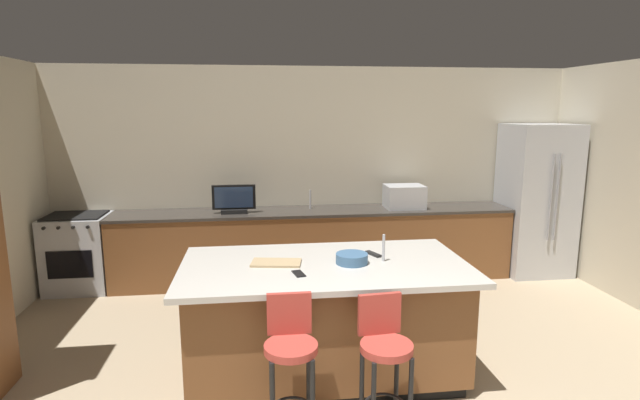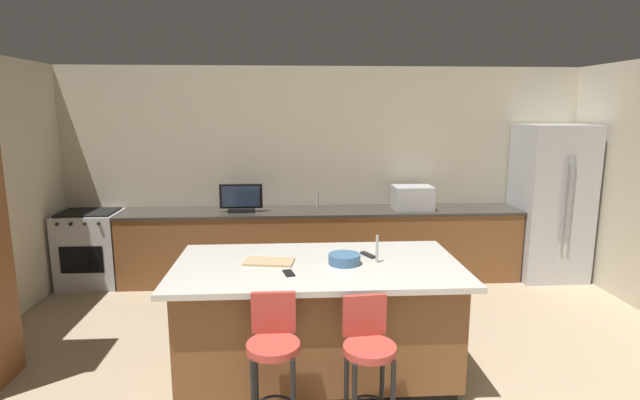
{
  "view_description": "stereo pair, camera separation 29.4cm",
  "coord_description": "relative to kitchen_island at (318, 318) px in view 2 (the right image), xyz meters",
  "views": [
    {
      "loc": [
        -0.74,
        -1.64,
        2.14
      ],
      "look_at": [
        -0.16,
        2.95,
        1.27
      ],
      "focal_mm": 27.6,
      "sensor_mm": 36.0,
      "label": 1
    },
    {
      "loc": [
        -0.45,
        -1.67,
        2.14
      ],
      "look_at": [
        -0.16,
        2.95,
        1.27
      ],
      "focal_mm": 27.6,
      "sensor_mm": 36.0,
      "label": 2
    }
  ],
  "objects": [
    {
      "name": "fruit_bowl",
      "position": [
        0.21,
        -0.02,
        0.5
      ],
      "size": [
        0.25,
        0.25,
        0.08
      ],
      "primitive_type": "cylinder",
      "color": "#3F668C",
      "rests_on": "kitchen_island"
    },
    {
      "name": "range_oven",
      "position": [
        -2.64,
        2.26,
        -0.02
      ],
      "size": [
        0.7,
        0.63,
        0.92
      ],
      "color": "#B7BABF",
      "rests_on": "ground_plane"
    },
    {
      "name": "wall_back",
      "position": [
        0.24,
        2.64,
        0.85
      ],
      "size": [
        7.09,
        0.12,
        2.66
      ],
      "primitive_type": "cube",
      "color": "beige",
      "rests_on": "ground_plane"
    },
    {
      "name": "tv_monitor",
      "position": [
        -0.8,
        2.21,
        0.57
      ],
      "size": [
        0.52,
        0.16,
        0.34
      ],
      "color": "black",
      "rests_on": "counter_back"
    },
    {
      "name": "sink_faucet_island",
      "position": [
        0.47,
        0.0,
        0.57
      ],
      "size": [
        0.02,
        0.02,
        0.22
      ],
      "primitive_type": "cylinder",
      "color": "#B2B2B7",
      "rests_on": "kitchen_island"
    },
    {
      "name": "bar_stool_left",
      "position": [
        -0.33,
        -0.79,
        0.1
      ],
      "size": [
        0.34,
        0.34,
        0.97
      ],
      "rotation": [
        0.0,
        0.0,
        -0.0
      ],
      "color": "#B23D33",
      "rests_on": "ground_plane"
    },
    {
      "name": "refrigerator",
      "position": [
        3.07,
        2.2,
        0.49
      ],
      "size": [
        0.82,
        0.76,
        1.94
      ],
      "color": "#B7BABF",
      "rests_on": "ground_plane"
    },
    {
      "name": "bar_stool_right",
      "position": [
        0.28,
        -0.81,
        0.08
      ],
      "size": [
        0.34,
        0.35,
        0.94
      ],
      "rotation": [
        0.0,
        0.0,
        0.09
      ],
      "color": "#B23D33",
      "rests_on": "ground_plane"
    },
    {
      "name": "cutting_board",
      "position": [
        -0.38,
        0.04,
        0.47
      ],
      "size": [
        0.41,
        0.27,
        0.02
      ],
      "primitive_type": "cube",
      "rotation": [
        0.0,
        0.0,
        -0.16
      ],
      "color": "tan",
      "rests_on": "kitchen_island"
    },
    {
      "name": "microwave",
      "position": [
        1.32,
        2.26,
        0.56
      ],
      "size": [
        0.48,
        0.36,
        0.29
      ],
      "primitive_type": "cube",
      "color": "#B7BABF",
      "rests_on": "counter_back"
    },
    {
      "name": "sink_faucet_back",
      "position": [
        0.14,
        2.36,
        0.54
      ],
      "size": [
        0.02,
        0.02,
        0.24
      ],
      "primitive_type": "cylinder",
      "color": "#B2B2B7",
      "rests_on": "counter_back"
    },
    {
      "name": "cell_phone",
      "position": [
        -0.23,
        -0.23,
        0.46
      ],
      "size": [
        0.1,
        0.16,
        0.01
      ],
      "primitive_type": "cube",
      "rotation": [
        0.0,
        0.0,
        0.22
      ],
      "color": "black",
      "rests_on": "kitchen_island"
    },
    {
      "name": "tv_remote",
      "position": [
        0.43,
        0.17,
        0.47
      ],
      "size": [
        0.11,
        0.17,
        0.02
      ],
      "primitive_type": "cube",
      "rotation": [
        0.0,
        0.0,
        0.44
      ],
      "color": "black",
      "rests_on": "kitchen_island"
    },
    {
      "name": "kitchen_island",
      "position": [
        0.0,
        0.0,
        0.0
      ],
      "size": [
        2.25,
        1.21,
        0.94
      ],
      "color": "black",
      "rests_on": "ground_plane"
    },
    {
      "name": "counter_back",
      "position": [
        0.19,
        2.26,
        -0.03
      ],
      "size": [
        4.94,
        0.62,
        0.9
      ],
      "color": "brown",
      "rests_on": "ground_plane"
    }
  ]
}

